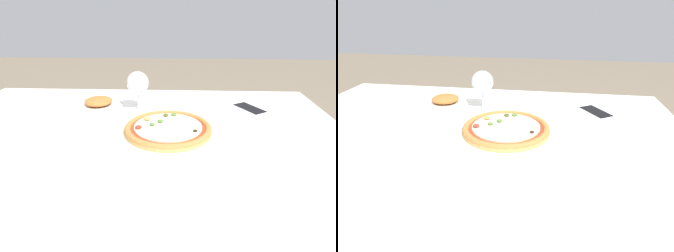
{
  "view_description": "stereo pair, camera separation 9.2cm",
  "coord_description": "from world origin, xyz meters",
  "views": [
    {
      "loc": [
        0.15,
        -0.81,
        1.12
      ],
      "look_at": [
        0.11,
        0.02,
        0.74
      ],
      "focal_mm": 30.0,
      "sensor_mm": 36.0,
      "label": 1
    },
    {
      "loc": [
        0.24,
        -0.8,
        1.12
      ],
      "look_at": [
        0.11,
        0.02,
        0.74
      ],
      "focal_mm": 30.0,
      "sensor_mm": 36.0,
      "label": 2
    }
  ],
  "objects": [
    {
      "name": "side_plate",
      "position": [
        -0.18,
        0.27,
        0.73
      ],
      "size": [
        0.2,
        0.2,
        0.04
      ],
      "color": "white",
      "rests_on": "dining_table"
    },
    {
      "name": "cell_phone",
      "position": [
        0.43,
        0.25,
        0.72
      ],
      "size": [
        0.14,
        0.16,
        0.01
      ],
      "color": "white",
      "rests_on": "dining_table"
    },
    {
      "name": "wine_glass_far_left",
      "position": [
        -0.01,
        0.24,
        0.82
      ],
      "size": [
        0.09,
        0.09,
        0.16
      ],
      "color": "silver",
      "rests_on": "dining_table"
    },
    {
      "name": "dining_table",
      "position": [
        0.0,
        0.0,
        0.64
      ],
      "size": [
        1.46,
        1.02,
        0.71
      ],
      "color": "brown",
      "rests_on": "ground_plane"
    },
    {
      "name": "pizza_plate",
      "position": [
        0.11,
        0.02,
        0.73
      ],
      "size": [
        0.31,
        0.31,
        0.04
      ],
      "color": "white",
      "rests_on": "dining_table"
    }
  ]
}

